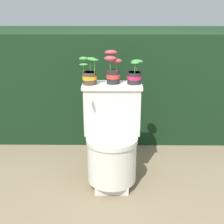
# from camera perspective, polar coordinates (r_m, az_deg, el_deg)

# --- Properties ---
(ground_plane) EXTENTS (12.00, 12.00, 0.00)m
(ground_plane) POSITION_cam_1_polar(r_m,az_deg,el_deg) (2.56, 1.25, -13.01)
(ground_plane) COLOR #75664C
(hedge_backdrop) EXTENTS (2.97, 1.04, 1.10)m
(hedge_backdrop) POSITION_cam_1_polar(r_m,az_deg,el_deg) (3.50, 1.08, 5.82)
(hedge_backdrop) COLOR black
(hedge_backdrop) RESTS_ON ground
(toilet) EXTENTS (0.47, 0.54, 0.77)m
(toilet) POSITION_cam_1_polar(r_m,az_deg,el_deg) (2.46, -0.01, -4.86)
(toilet) COLOR silver
(toilet) RESTS_ON ground
(potted_plant_left) EXTENTS (0.15, 0.12, 0.21)m
(potted_plant_left) POSITION_cam_1_polar(r_m,az_deg,el_deg) (2.43, -4.19, 6.86)
(potted_plant_left) COLOR #47382D
(potted_plant_left) RESTS_ON toilet
(potted_plant_midleft) EXTENTS (0.14, 0.12, 0.26)m
(potted_plant_midleft) POSITION_cam_1_polar(r_m,az_deg,el_deg) (2.44, 0.16, 7.62)
(potted_plant_midleft) COLOR #262628
(potted_plant_midleft) RESTS_ON toilet
(potted_plant_middle) EXTENTS (0.12, 0.13, 0.18)m
(potted_plant_middle) POSITION_cam_1_polar(r_m,az_deg,el_deg) (2.45, 4.18, 6.71)
(potted_plant_middle) COLOR #262628
(potted_plant_middle) RESTS_ON toilet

